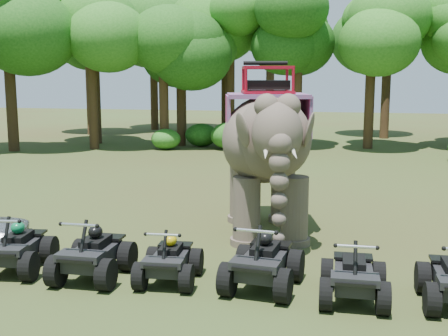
{
  "coord_description": "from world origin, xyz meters",
  "views": [
    {
      "loc": [
        2.98,
        -12.17,
        4.14
      ],
      "look_at": [
        0.0,
        1.2,
        1.9
      ],
      "focal_mm": 45.0,
      "sensor_mm": 36.0,
      "label": 1
    }
  ],
  "objects_px": {
    "atv_1": "(93,247)",
    "atv_3": "(263,255)",
    "atv_4": "(354,268)",
    "atv_2": "(169,254)",
    "elephant": "(267,149)",
    "atv_0": "(16,242)"
  },
  "relations": [
    {
      "from": "atv_3",
      "to": "atv_4",
      "type": "distance_m",
      "value": 1.76
    },
    {
      "from": "atv_3",
      "to": "atv_2",
      "type": "bearing_deg",
      "value": -171.87
    },
    {
      "from": "atv_1",
      "to": "atv_3",
      "type": "bearing_deg",
      "value": 2.29
    },
    {
      "from": "atv_0",
      "to": "atv_3",
      "type": "height_order",
      "value": "atv_3"
    },
    {
      "from": "elephant",
      "to": "atv_1",
      "type": "relative_size",
      "value": 2.99
    },
    {
      "from": "elephant",
      "to": "atv_2",
      "type": "distance_m",
      "value": 4.63
    },
    {
      "from": "atv_2",
      "to": "atv_1",
      "type": "bearing_deg",
      "value": -179.71
    },
    {
      "from": "elephant",
      "to": "atv_0",
      "type": "height_order",
      "value": "elephant"
    },
    {
      "from": "atv_1",
      "to": "atv_3",
      "type": "height_order",
      "value": "atv_3"
    },
    {
      "from": "atv_1",
      "to": "atv_4",
      "type": "distance_m",
      "value": 5.26
    },
    {
      "from": "elephant",
      "to": "atv_0",
      "type": "relative_size",
      "value": 3.09
    },
    {
      "from": "atv_2",
      "to": "atv_3",
      "type": "xyz_separation_m",
      "value": [
        1.91,
        0.08,
        0.1
      ]
    },
    {
      "from": "atv_2",
      "to": "atv_4",
      "type": "bearing_deg",
      "value": -7.3
    },
    {
      "from": "atv_0",
      "to": "atv_1",
      "type": "xyz_separation_m",
      "value": [
        1.81,
        -0.04,
        0.02
      ]
    },
    {
      "from": "elephant",
      "to": "atv_4",
      "type": "height_order",
      "value": "elephant"
    },
    {
      "from": "atv_2",
      "to": "elephant",
      "type": "bearing_deg",
      "value": 66.75
    },
    {
      "from": "atv_2",
      "to": "atv_4",
      "type": "height_order",
      "value": "atv_4"
    },
    {
      "from": "elephant",
      "to": "atv_0",
      "type": "bearing_deg",
      "value": -152.61
    },
    {
      "from": "elephant",
      "to": "atv_1",
      "type": "bearing_deg",
      "value": -138.97
    },
    {
      "from": "atv_0",
      "to": "atv_1",
      "type": "bearing_deg",
      "value": -9.94
    },
    {
      "from": "atv_4",
      "to": "atv_1",
      "type": "bearing_deg",
      "value": 178.27
    },
    {
      "from": "atv_2",
      "to": "atv_4",
      "type": "distance_m",
      "value": 3.66
    }
  ]
}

